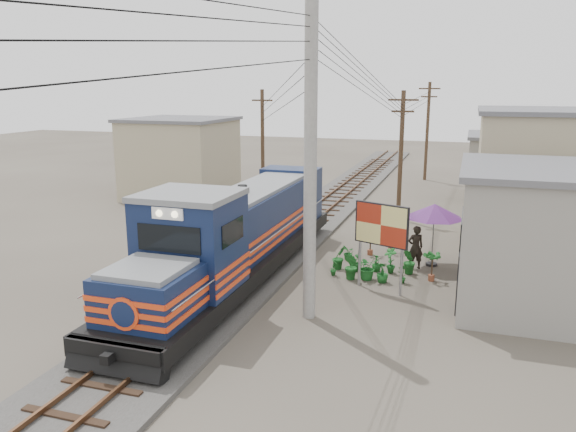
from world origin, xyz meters
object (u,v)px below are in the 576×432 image
(market_umbrella, at_px, (435,211))
(vendor, at_px, (415,247))
(locomotive, at_px, (237,237))
(billboard, at_px, (381,227))

(market_umbrella, xyz_separation_m, vendor, (-0.62, -0.64, -1.39))
(vendor, bearing_deg, locomotive, 3.95)
(market_umbrella, bearing_deg, vendor, -134.28)
(billboard, bearing_deg, vendor, 92.51)
(billboard, height_order, vendor, billboard)
(locomotive, distance_m, vendor, 7.24)
(vendor, bearing_deg, billboard, 45.87)
(billboard, bearing_deg, locomotive, -152.35)
(locomotive, xyz_separation_m, billboard, (5.27, 0.63, 0.64))
(billboard, relative_size, vendor, 1.80)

